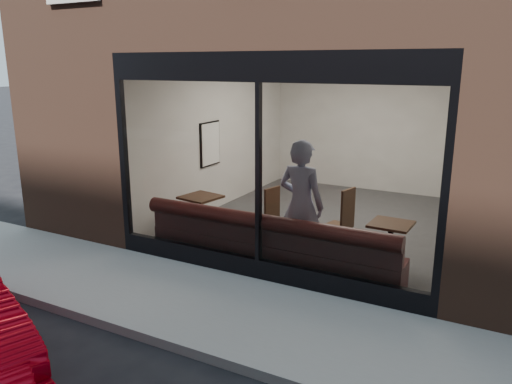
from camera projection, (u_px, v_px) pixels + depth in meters
The scene contains 21 objects.
ground at pixel (172, 346), 5.53m from camera, with size 120.00×120.00×0.00m, color black.
sidewalk_near at pixel (220, 308), 6.39m from camera, with size 40.00×2.00×0.01m, color gray.
kerb_near at pixel (169, 343), 5.48m from camera, with size 40.00×0.10×0.12m, color gray.
host_building_pier_left at pixel (239, 118), 13.68m from camera, with size 2.50×12.00×3.20m, color brown.
host_building_backfill at pixel (402, 115), 14.53m from camera, with size 5.00×6.00×3.20m, color brown.
cafe_floor at pixel (328, 222), 9.80m from camera, with size 6.00×6.00×0.00m, color #2D2D30.
cafe_ceiling at pixel (335, 55), 9.01m from camera, with size 6.00×6.00×0.00m, color white.
cafe_wall_back at pixel (374, 125), 11.96m from camera, with size 5.00×5.00×0.00m, color beige.
cafe_wall_left at pixel (220, 134), 10.54m from camera, with size 6.00×6.00×0.00m, color beige.
cafe_wall_right at pixel (474, 153), 8.27m from camera, with size 6.00×6.00×0.00m, color beige.
storefront_kick at pixel (258, 269), 7.25m from camera, with size 5.00×0.10×0.30m, color black.
storefront_header at pixel (259, 67), 6.54m from camera, with size 5.00×0.10×0.40m, color black.
storefront_mullion at pixel (259, 175), 6.90m from camera, with size 0.06×0.10×2.50m, color black.
storefront_glass at pixel (258, 175), 6.87m from camera, with size 4.80×4.80×0.00m, color white.
banquette at pixel (271, 255), 7.57m from camera, with size 4.00×0.55×0.45m, color #3A1515.
person at pixel (301, 205), 7.43m from camera, with size 0.72×0.48×1.98m, color #8C96BA.
cafe_table_left at pixel (201, 197), 8.85m from camera, with size 0.62×0.62×0.04m, color black.
cafe_table_right at pixel (391, 224), 7.36m from camera, with size 0.59×0.59×0.04m, color black.
cafe_chair_left at pixel (264, 224), 8.97m from camera, with size 0.38×0.38×0.04m, color black.
cafe_chair_right at pixel (338, 226), 8.87m from camera, with size 0.42×0.42×0.04m, color black.
wall_poster at pixel (211, 144), 10.21m from camera, with size 0.02×0.63×0.84m, color white.
Camera 1 is at (3.15, -3.91, 3.04)m, focal length 35.00 mm.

